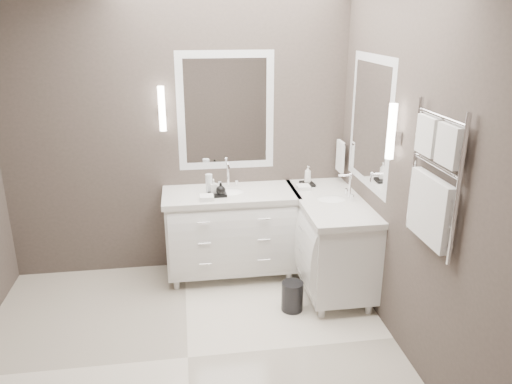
{
  "coord_description": "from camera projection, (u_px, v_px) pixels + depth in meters",
  "views": [
    {
      "loc": [
        0.04,
        -3.11,
        2.37
      ],
      "look_at": [
        0.61,
        0.7,
        1.02
      ],
      "focal_mm": 35.0,
      "sensor_mm": 36.0,
      "label": 1
    }
  ],
  "objects": [
    {
      "name": "wall_right",
      "position": [
        412.0,
        173.0,
        3.46
      ],
      "size": [
        0.01,
        3.0,
        2.7
      ],
      "primitive_type": "cube",
      "color": "#463D38",
      "rests_on": "floor"
    },
    {
      "name": "sconce_back",
      "position": [
        162.0,
        110.0,
        4.47
      ],
      "size": [
        0.06,
        0.06,
        0.4
      ],
      "color": "white",
      "rests_on": "wall_back"
    },
    {
      "name": "sconce_right",
      "position": [
        391.0,
        133.0,
        3.57
      ],
      "size": [
        0.06,
        0.06,
        0.4
      ],
      "color": "white",
      "rests_on": "wall_right"
    },
    {
      "name": "soap_bottle_a",
      "position": [
        214.0,
        186.0,
        4.49
      ],
      "size": [
        0.06,
        0.06,
        0.13
      ],
      "primitive_type": "imported",
      "rotation": [
        0.0,
        0.0,
        0.02
      ],
      "color": "white",
      "rests_on": "amenity_tray_back"
    },
    {
      "name": "mirror_back",
      "position": [
        226.0,
        111.0,
        4.62
      ],
      "size": [
        0.9,
        0.02,
        1.1
      ],
      "color": "white",
      "rests_on": "wall_back"
    },
    {
      "name": "amenity_tray_back",
      "position": [
        217.0,
        195.0,
        4.5
      ],
      "size": [
        0.17,
        0.13,
        0.02
      ],
      "primitive_type": "cube",
      "rotation": [
        0.0,
        0.0,
        0.06
      ],
      "color": "black",
      "rests_on": "vanity_back"
    },
    {
      "name": "floor",
      "position": [
        188.0,
        358.0,
        3.68
      ],
      "size": [
        3.2,
        3.0,
        0.01
      ],
      "primitive_type": "cube",
      "color": "white",
      "rests_on": "ground"
    },
    {
      "name": "water_bottle",
      "position": [
        209.0,
        184.0,
        4.54
      ],
      "size": [
        0.07,
        0.07,
        0.18
      ],
      "primitive_type": "cylinder",
      "rotation": [
        0.0,
        0.0,
        0.1
      ],
      "color": "silver",
      "rests_on": "vanity_back"
    },
    {
      "name": "soap_bottle_c",
      "position": [
        308.0,
        174.0,
        4.76
      ],
      "size": [
        0.08,
        0.08,
        0.17
      ],
      "primitive_type": "imported",
      "rotation": [
        0.0,
        0.0,
        0.29
      ],
      "color": "white",
      "rests_on": "amenity_tray_right"
    },
    {
      "name": "vanity_back",
      "position": [
        231.0,
        228.0,
        4.73
      ],
      "size": [
        1.24,
        0.59,
        0.97
      ],
      "color": "white",
      "rests_on": "floor"
    },
    {
      "name": "towel_ladder",
      "position": [
        433.0,
        186.0,
        3.06
      ],
      "size": [
        0.06,
        0.58,
        0.9
      ],
      "color": "white",
      "rests_on": "wall_right"
    },
    {
      "name": "mirror_right",
      "position": [
        370.0,
        122.0,
        4.14
      ],
      "size": [
        0.02,
        0.9,
        1.1
      ],
      "color": "white",
      "rests_on": "wall_right"
    },
    {
      "name": "waste_bin",
      "position": [
        292.0,
        296.0,
        4.25
      ],
      "size": [
        0.2,
        0.2,
        0.26
      ],
      "primitive_type": "cylinder",
      "rotation": [
        0.0,
        0.0,
        0.08
      ],
      "color": "black",
      "rests_on": "floor"
    },
    {
      "name": "towel_bar_corner",
      "position": [
        340.0,
        156.0,
        4.8
      ],
      "size": [
        0.03,
        0.22,
        0.3
      ],
      "color": "white",
      "rests_on": "wall_right"
    },
    {
      "name": "wall_front",
      "position": [
        180.0,
        312.0,
        1.83
      ],
      "size": [
        3.2,
        0.01,
        2.7
      ],
      "primitive_type": "cube",
      "color": "#463D38",
      "rests_on": "floor"
    },
    {
      "name": "wall_back",
      "position": [
        178.0,
        134.0,
        4.64
      ],
      "size": [
        3.2,
        0.01,
        2.7
      ],
      "primitive_type": "cube",
      "color": "#463D38",
      "rests_on": "floor"
    },
    {
      "name": "vanity_right",
      "position": [
        330.0,
        236.0,
        4.55
      ],
      "size": [
        0.59,
        1.24,
        0.97
      ],
      "color": "white",
      "rests_on": "floor"
    },
    {
      "name": "amenity_tray_right",
      "position": [
        307.0,
        184.0,
        4.79
      ],
      "size": [
        0.13,
        0.17,
        0.02
      ],
      "primitive_type": "cube",
      "rotation": [
        0.0,
        0.0,
        0.08
      ],
      "color": "black",
      "rests_on": "vanity_right"
    },
    {
      "name": "soap_bottle_b",
      "position": [
        221.0,
        188.0,
        4.45
      ],
      "size": [
        0.1,
        0.1,
        0.11
      ],
      "primitive_type": "imported",
      "rotation": [
        0.0,
        0.0,
        0.15
      ],
      "color": "black",
      "rests_on": "amenity_tray_back"
    }
  ]
}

